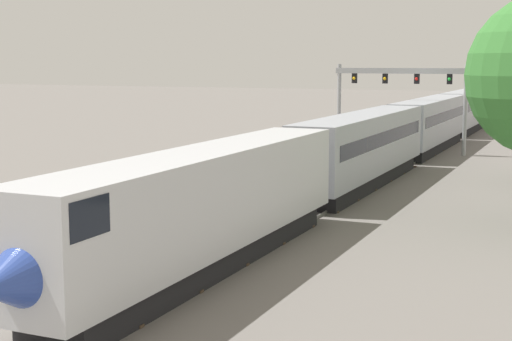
{
  "coord_description": "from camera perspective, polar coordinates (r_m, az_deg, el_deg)",
  "views": [
    {
      "loc": [
        15.77,
        -21.57,
        8.22
      ],
      "look_at": [
        1.0,
        12.0,
        3.0
      ],
      "focal_mm": 53.9,
      "sensor_mm": 36.0,
      "label": 1
    }
  ],
  "objects": [
    {
      "name": "ground_plane",
      "position": [
        27.96,
        -12.02,
        -9.18
      ],
      "size": [
        400.0,
        400.0,
        0.0
      ],
      "primitive_type": "plane",
      "color": "slate"
    },
    {
      "name": "track_main",
      "position": [
        83.13,
        14.11,
        2.22
      ],
      "size": [
        2.6,
        200.0,
        0.16
      ],
      "color": "slate",
      "rests_on": "ground"
    },
    {
      "name": "track_near",
      "position": [
        65.03,
        6.32,
        0.85
      ],
      "size": [
        2.6,
        160.0,
        0.16
      ],
      "color": "slate",
      "rests_on": "ground"
    },
    {
      "name": "passenger_train",
      "position": [
        84.74,
        14.38,
        4.05
      ],
      "size": [
        3.04,
        136.03,
        4.8
      ],
      "color": "silver",
      "rests_on": "ground"
    },
    {
      "name": "signal_gantry",
      "position": [
        70.58,
        10.68,
        6.03
      ],
      "size": [
        12.1,
        0.49,
        7.99
      ],
      "color": "#999BA0",
      "rests_on": "ground"
    }
  ]
}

